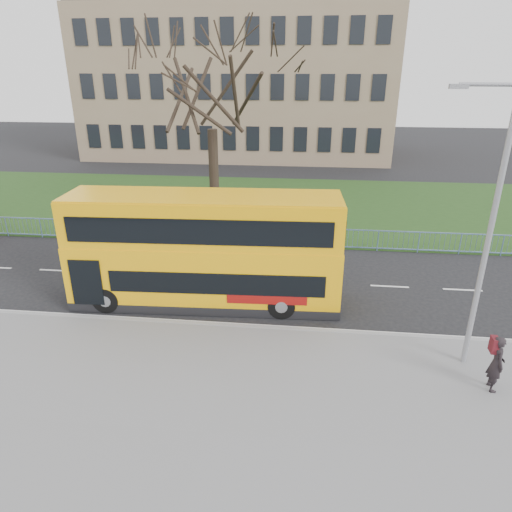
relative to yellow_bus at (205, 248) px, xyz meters
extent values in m
plane|color=black|center=(1.47, -0.33, -2.30)|extent=(120.00, 120.00, 0.00)
cube|color=slate|center=(1.47, -7.08, -2.24)|extent=(80.00, 10.50, 0.12)
cube|color=gray|center=(1.47, -1.88, -2.23)|extent=(80.00, 0.20, 0.14)
cube|color=#1E3C16|center=(1.47, 13.97, -2.26)|extent=(80.00, 15.40, 0.08)
cube|color=#856C54|center=(-3.53, 34.67, 4.70)|extent=(30.00, 15.00, 14.00)
cube|color=#FFB20A|center=(0.00, 0.01, -1.00)|extent=(10.34, 2.87, 1.90)
cube|color=#FFB20A|center=(0.00, 0.01, 0.12)|extent=(10.34, 2.87, 0.33)
cube|color=#FFB20A|center=(0.00, 0.01, 1.14)|extent=(10.29, 2.81, 1.71)
cube|color=black|center=(0.64, -1.19, -0.92)|extent=(7.90, 0.37, 0.83)
cube|color=black|center=(0.05, -1.19, 1.05)|extent=(9.42, 0.43, 0.93)
cylinder|color=black|center=(-3.61, -1.24, -1.80)|extent=(1.03, 0.32, 1.01)
cylinder|color=black|center=(3.02, -0.96, -1.80)|extent=(1.03, 0.32, 1.01)
imported|color=black|center=(9.25, -4.49, -1.33)|extent=(0.43, 0.64, 1.71)
cylinder|color=#97999F|center=(8.87, -3.21, 1.88)|extent=(0.16, 0.16, 8.14)
cylinder|color=#97999F|center=(8.16, -3.13, 5.95)|extent=(1.43, 0.26, 0.10)
cube|color=#97999F|center=(7.46, -3.05, 5.90)|extent=(0.48, 0.23, 0.12)
camera|label=1|loc=(3.72, -15.80, 6.36)|focal=32.00mm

